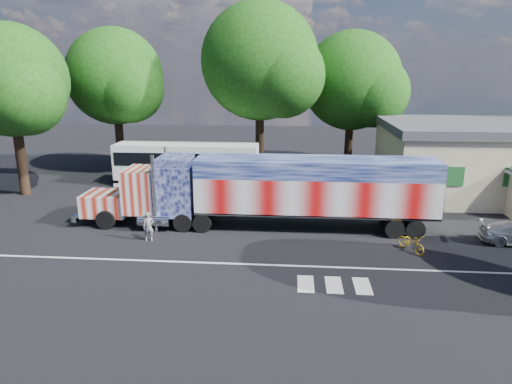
# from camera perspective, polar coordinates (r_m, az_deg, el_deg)

# --- Properties ---
(ground) EXTENTS (100.00, 100.00, 0.00)m
(ground) POSITION_cam_1_polar(r_m,az_deg,el_deg) (24.53, -0.59, -6.13)
(ground) COLOR black
(lane_markings) EXTENTS (30.00, 2.67, 0.01)m
(lane_markings) POSITION_cam_1_polar(r_m,az_deg,el_deg) (20.98, 3.15, -10.01)
(lane_markings) COLOR silver
(lane_markings) RESTS_ON ground
(semi_truck) EXTENTS (20.62, 3.26, 4.40)m
(semi_truck) POSITION_cam_1_polar(r_m,az_deg,el_deg) (25.93, 1.76, 0.32)
(semi_truck) COLOR black
(semi_truck) RESTS_ON ground
(coach_bus) EXTENTS (11.15, 2.60, 3.25)m
(coach_bus) POSITION_cam_1_polar(r_m,az_deg,el_deg) (36.12, -8.64, 3.49)
(coach_bus) COLOR silver
(coach_bus) RESTS_ON ground
(woman) EXTENTS (0.66, 0.52, 1.59)m
(woman) POSITION_cam_1_polar(r_m,az_deg,el_deg) (24.96, -13.31, -4.23)
(woman) COLOR slate
(woman) RESTS_ON ground
(bicycle) EXTENTS (1.41, 1.86, 0.94)m
(bicycle) POSITION_cam_1_polar(r_m,az_deg,el_deg) (24.34, 18.84, -5.99)
(bicycle) COLOR gold
(bicycle) RESTS_ON ground
(tree_w_a) EXTENTS (8.13, 7.74, 12.00)m
(tree_w_a) POSITION_cam_1_polar(r_m,az_deg,el_deg) (36.24, -28.21, 12.12)
(tree_w_a) COLOR black
(tree_w_a) RESTS_ON ground
(tree_ne_a) EXTENTS (9.05, 8.62, 12.16)m
(tree_ne_a) POSITION_cam_1_polar(r_m,az_deg,el_deg) (41.89, 12.10, 13.37)
(tree_ne_a) COLOR black
(tree_ne_a) RESTS_ON ground
(tree_nw_a) EXTENTS (8.45, 8.05, 12.27)m
(tree_nw_a) POSITION_cam_1_polar(r_m,az_deg,el_deg) (41.24, -17.08, 13.57)
(tree_nw_a) COLOR black
(tree_nw_a) RESTS_ON ground
(tree_n_mid) EXTENTS (9.86, 9.39, 14.15)m
(tree_n_mid) POSITION_cam_1_polar(r_m,az_deg,el_deg) (37.79, 0.72, 15.95)
(tree_n_mid) COLOR black
(tree_n_mid) RESTS_ON ground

